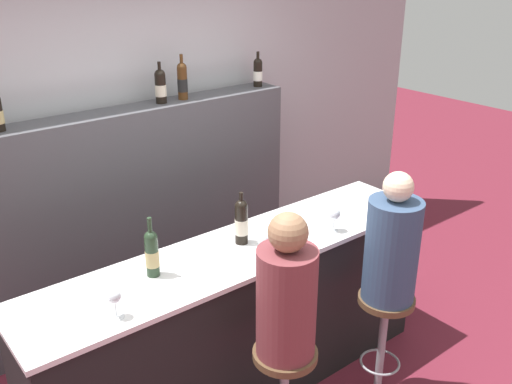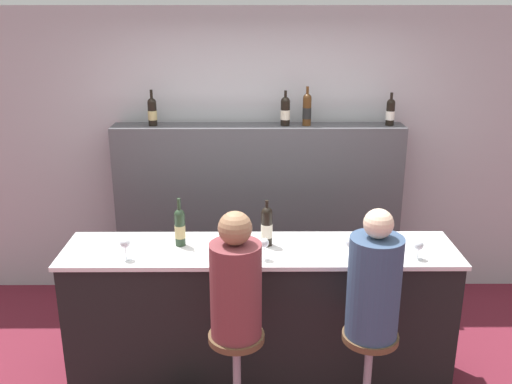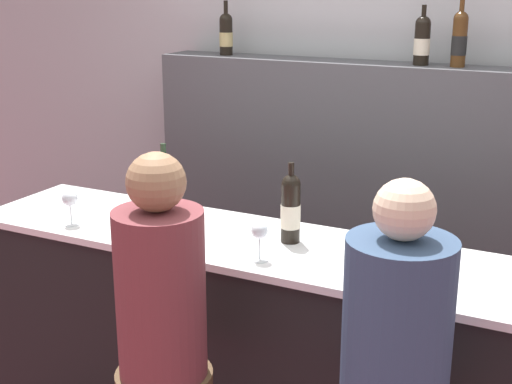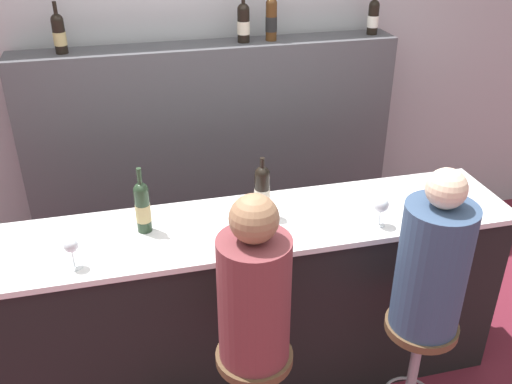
{
  "view_description": "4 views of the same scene",
  "coord_description": "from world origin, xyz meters",
  "px_view_note": "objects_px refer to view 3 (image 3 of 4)",
  "views": [
    {
      "loc": [
        -1.76,
        -2.08,
        2.64
      ],
      "look_at": [
        0.07,
        0.22,
        1.4
      ],
      "focal_mm": 40.0,
      "sensor_mm": 36.0,
      "label": 1
    },
    {
      "loc": [
        -0.05,
        -3.27,
        2.63
      ],
      "look_at": [
        -0.03,
        0.36,
        1.41
      ],
      "focal_mm": 40.0,
      "sensor_mm": 36.0,
      "label": 2
    },
    {
      "loc": [
        1.12,
        -2.11,
        2.04
      ],
      "look_at": [
        -0.03,
        0.18,
        1.27
      ],
      "focal_mm": 50.0,
      "sensor_mm": 36.0,
      "label": 3
    },
    {
      "loc": [
        -0.59,
        -2.09,
        2.54
      ],
      "look_at": [
        0.0,
        0.28,
        1.21
      ],
      "focal_mm": 40.0,
      "sensor_mm": 36.0,
      "label": 4
    }
  ],
  "objects_px": {
    "wine_bottle_backbar_1": "(422,40)",
    "wine_bottle_backbar_2": "(459,39)",
    "wine_bottle_counter_0": "(165,190)",
    "guest_seated_right": "(397,333)",
    "wine_glass_2": "(410,257)",
    "wine_bottle_counter_1": "(291,208)",
    "wine_glass_1": "(259,233)",
    "wine_bottle_backbar_0": "(226,34)",
    "wine_glass_0": "(70,201)",
    "guest_seated_left": "(160,281)"
  },
  "relations": [
    {
      "from": "wine_bottle_counter_0",
      "to": "wine_glass_1",
      "type": "distance_m",
      "value": 0.61
    },
    {
      "from": "wine_bottle_counter_0",
      "to": "guest_seated_right",
      "type": "relative_size",
      "value": 0.43
    },
    {
      "from": "wine_bottle_backbar_1",
      "to": "wine_glass_2",
      "type": "distance_m",
      "value": 1.58
    },
    {
      "from": "wine_bottle_backbar_2",
      "to": "wine_glass_1",
      "type": "xyz_separation_m",
      "value": [
        -0.39,
        -1.42,
        -0.62
      ]
    },
    {
      "from": "wine_bottle_counter_1",
      "to": "wine_bottle_backbar_1",
      "type": "height_order",
      "value": "wine_bottle_backbar_1"
    },
    {
      "from": "wine_bottle_backbar_1",
      "to": "wine_bottle_backbar_2",
      "type": "distance_m",
      "value": 0.18
    },
    {
      "from": "wine_glass_1",
      "to": "wine_glass_2",
      "type": "bearing_deg",
      "value": -0.0
    },
    {
      "from": "wine_glass_0",
      "to": "guest_seated_right",
      "type": "bearing_deg",
      "value": -14.54
    },
    {
      "from": "wine_bottle_backbar_2",
      "to": "wine_glass_2",
      "type": "relative_size",
      "value": 2.13
    },
    {
      "from": "wine_glass_0",
      "to": "wine_bottle_backbar_0",
      "type": "bearing_deg",
      "value": 91.12
    },
    {
      "from": "wine_bottle_backbar_0",
      "to": "wine_glass_0",
      "type": "distance_m",
      "value": 1.55
    },
    {
      "from": "wine_glass_0",
      "to": "guest_seated_left",
      "type": "bearing_deg",
      "value": -28.77
    },
    {
      "from": "wine_bottle_counter_0",
      "to": "wine_bottle_backbar_0",
      "type": "bearing_deg",
      "value": 106.53
    },
    {
      "from": "guest_seated_right",
      "to": "wine_glass_1",
      "type": "bearing_deg",
      "value": 147.99
    },
    {
      "from": "wine_glass_1",
      "to": "guest_seated_right",
      "type": "xyz_separation_m",
      "value": [
        0.64,
        -0.4,
        -0.07
      ]
    },
    {
      "from": "wine_bottle_counter_0",
      "to": "guest_seated_right",
      "type": "height_order",
      "value": "guest_seated_right"
    },
    {
      "from": "wine_glass_1",
      "to": "wine_bottle_counter_0",
      "type": "bearing_deg",
      "value": 158.03
    },
    {
      "from": "wine_bottle_counter_0",
      "to": "wine_glass_1",
      "type": "xyz_separation_m",
      "value": [
        0.57,
        -0.23,
        -0.03
      ]
    },
    {
      "from": "wine_bottle_counter_0",
      "to": "wine_glass_2",
      "type": "height_order",
      "value": "wine_bottle_counter_0"
    },
    {
      "from": "wine_bottle_backbar_1",
      "to": "guest_seated_left",
      "type": "relative_size",
      "value": 0.38
    },
    {
      "from": "wine_bottle_counter_1",
      "to": "wine_glass_1",
      "type": "distance_m",
      "value": 0.23
    },
    {
      "from": "wine_bottle_backbar_0",
      "to": "wine_glass_0",
      "type": "height_order",
      "value": "wine_bottle_backbar_0"
    },
    {
      "from": "wine_bottle_backbar_0",
      "to": "wine_bottle_backbar_1",
      "type": "height_order",
      "value": "wine_bottle_backbar_0"
    },
    {
      "from": "wine_bottle_backbar_1",
      "to": "guest_seated_left",
      "type": "xyz_separation_m",
      "value": [
        -0.38,
        -1.82,
        -0.68
      ]
    },
    {
      "from": "wine_bottle_backbar_1",
      "to": "guest_seated_left",
      "type": "bearing_deg",
      "value": -101.7
    },
    {
      "from": "wine_bottle_backbar_0",
      "to": "wine_bottle_counter_1",
      "type": "bearing_deg",
      "value": -51.6
    },
    {
      "from": "wine_bottle_counter_0",
      "to": "wine_glass_2",
      "type": "distance_m",
      "value": 1.16
    },
    {
      "from": "wine_bottle_counter_0",
      "to": "wine_bottle_backbar_1",
      "type": "relative_size",
      "value": 1.14
    },
    {
      "from": "wine_bottle_backbar_2",
      "to": "wine_bottle_counter_0",
      "type": "bearing_deg",
      "value": -128.75
    },
    {
      "from": "wine_bottle_counter_0",
      "to": "wine_bottle_counter_1",
      "type": "distance_m",
      "value": 0.59
    },
    {
      "from": "wine_bottle_backbar_0",
      "to": "wine_glass_2",
      "type": "xyz_separation_m",
      "value": [
        1.49,
        -1.42,
        -0.59
      ]
    },
    {
      "from": "wine_bottle_counter_1",
      "to": "guest_seated_right",
      "type": "bearing_deg",
      "value": -45.65
    },
    {
      "from": "wine_glass_1",
      "to": "wine_bottle_backbar_2",
      "type": "bearing_deg",
      "value": 74.75
    },
    {
      "from": "wine_glass_0",
      "to": "wine_glass_2",
      "type": "relative_size",
      "value": 0.96
    },
    {
      "from": "wine_glass_2",
      "to": "guest_seated_left",
      "type": "xyz_separation_m",
      "value": [
        -0.74,
        -0.4,
        -0.08
      ]
    },
    {
      "from": "wine_bottle_counter_1",
      "to": "wine_bottle_counter_0",
      "type": "bearing_deg",
      "value": 180.0
    },
    {
      "from": "guest_seated_right",
      "to": "wine_bottle_backbar_2",
      "type": "bearing_deg",
      "value": 97.73
    },
    {
      "from": "wine_glass_2",
      "to": "wine_bottle_counter_1",
      "type": "bearing_deg",
      "value": 156.99
    },
    {
      "from": "wine_bottle_counter_1",
      "to": "wine_bottle_backbar_1",
      "type": "distance_m",
      "value": 1.33
    },
    {
      "from": "wine_bottle_counter_1",
      "to": "wine_bottle_backbar_1",
      "type": "xyz_separation_m",
      "value": [
        0.18,
        1.19,
        0.57
      ]
    },
    {
      "from": "wine_bottle_backbar_1",
      "to": "wine_glass_1",
      "type": "distance_m",
      "value": 1.56
    },
    {
      "from": "wine_bottle_backbar_1",
      "to": "wine_bottle_backbar_2",
      "type": "xyz_separation_m",
      "value": [
        0.18,
        0.0,
        0.01
      ]
    },
    {
      "from": "wine_bottle_counter_0",
      "to": "wine_bottle_backbar_2",
      "type": "bearing_deg",
      "value": 51.25
    },
    {
      "from": "wine_bottle_backbar_2",
      "to": "guest_seated_right",
      "type": "height_order",
      "value": "wine_bottle_backbar_2"
    },
    {
      "from": "wine_bottle_backbar_1",
      "to": "wine_glass_1",
      "type": "relative_size",
      "value": 2.01
    },
    {
      "from": "wine_bottle_backbar_1",
      "to": "guest_seated_right",
      "type": "relative_size",
      "value": 0.37
    },
    {
      "from": "wine_bottle_backbar_1",
      "to": "wine_bottle_counter_1",
      "type": "bearing_deg",
      "value": -98.68
    },
    {
      "from": "wine_bottle_counter_1",
      "to": "wine_bottle_backbar_0",
      "type": "height_order",
      "value": "wine_bottle_backbar_0"
    },
    {
      "from": "wine_bottle_backbar_0",
      "to": "wine_bottle_backbar_1",
      "type": "relative_size",
      "value": 1.02
    },
    {
      "from": "wine_bottle_backbar_2",
      "to": "wine_glass_2",
      "type": "bearing_deg",
      "value": -82.97
    }
  ]
}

